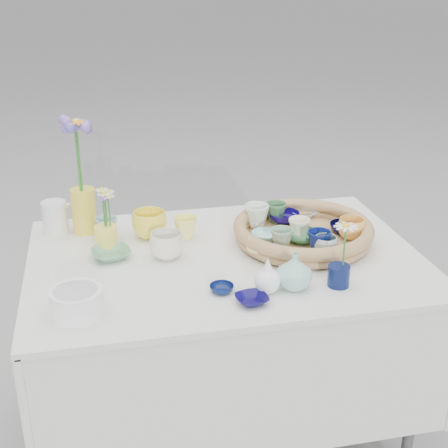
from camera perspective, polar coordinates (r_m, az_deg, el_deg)
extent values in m
plane|color=gray|center=(2.46, 0.10, -19.18)|extent=(80.00, 80.00, 0.00)
imported|color=#120761|center=(2.25, 5.51, 0.65)|extent=(0.13, 0.13, 0.03)
imported|color=black|center=(2.19, 10.92, -0.35)|extent=(0.11, 0.11, 0.03)
imported|color=#FFBA4E|center=(2.14, 11.57, -0.42)|extent=(0.10, 0.10, 0.07)
imported|color=#3B8C57|center=(2.10, 7.14, -1.12)|extent=(0.11, 0.11, 0.03)
imported|color=#82A388|center=(2.03, 5.27, -1.37)|extent=(0.08, 0.08, 0.07)
imported|color=#98D5D1|center=(2.09, 3.79, -1.14)|extent=(0.11, 0.11, 0.03)
imported|color=white|center=(2.19, 3.00, 0.75)|extent=(0.11, 0.11, 0.08)
imported|color=white|center=(2.12, 6.88, -0.39)|extent=(0.08, 0.08, 0.07)
imported|color=#9FB7DD|center=(2.30, 7.32, 0.90)|extent=(0.11, 0.11, 0.02)
imported|color=#0B1759|center=(2.02, 8.67, -1.59)|extent=(0.09, 0.09, 0.07)
imported|color=#FFFB7F|center=(2.01, 3.17, -2.28)|extent=(0.11, 0.11, 0.03)
imported|color=#9CBDBC|center=(2.02, 9.28, -1.93)|extent=(0.10, 0.10, 0.06)
imported|color=#3D7347|center=(2.24, 4.78, 1.09)|extent=(0.08, 0.08, 0.07)
imported|color=yellow|center=(2.16, -6.84, -0.04)|extent=(0.15, 0.15, 0.09)
imported|color=#FDF674|center=(2.15, -3.53, -0.34)|extent=(0.09, 0.09, 0.08)
imported|color=#5F9B6D|center=(2.04, -10.28, -2.70)|extent=(0.15, 0.15, 0.03)
imported|color=silver|center=(2.01, -5.27, -1.96)|extent=(0.14, 0.14, 0.09)
imported|color=#0A1548|center=(1.81, -0.21, -5.94)|extent=(0.08, 0.08, 0.02)
imported|color=#88B4B2|center=(2.19, -10.67, -0.28)|extent=(0.10, 0.10, 0.07)
imported|color=#0B0644|center=(1.76, 2.57, -6.92)|extent=(0.10, 0.10, 0.02)
imported|color=#8AC4B6|center=(1.82, 6.45, -4.27)|extent=(0.12, 0.12, 0.11)
cylinder|color=#08123E|center=(1.87, 10.44, -4.67)|extent=(0.08, 0.08, 0.07)
cylinder|color=yellow|center=(2.23, -12.68, 1.19)|extent=(0.10, 0.10, 0.16)
cylinder|color=#FDE653|center=(2.10, -10.73, -1.22)|extent=(0.10, 0.10, 0.08)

